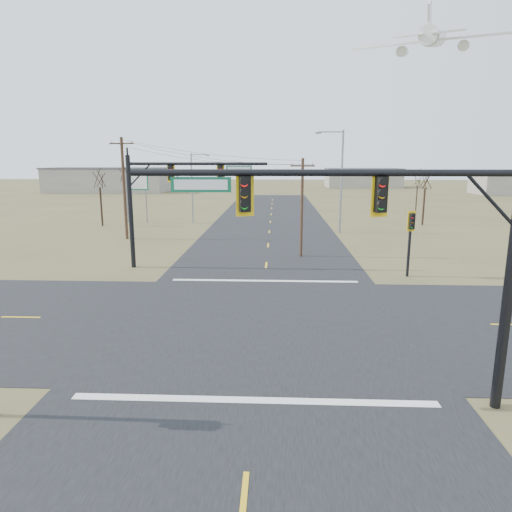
# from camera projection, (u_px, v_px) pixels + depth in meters

# --- Properties ---
(ground) EXTENTS (320.00, 320.00, 0.00)m
(ground) POSITION_uv_depth(u_px,v_px,m) (261.00, 321.00, 22.25)
(ground) COLOR brown
(ground) RESTS_ON ground
(road_ew) EXTENTS (160.00, 14.00, 0.02)m
(road_ew) POSITION_uv_depth(u_px,v_px,m) (261.00, 321.00, 22.25)
(road_ew) COLOR black
(road_ew) RESTS_ON ground
(road_ns) EXTENTS (14.00, 160.00, 0.02)m
(road_ns) POSITION_uv_depth(u_px,v_px,m) (261.00, 321.00, 22.25)
(road_ns) COLOR black
(road_ns) RESTS_ON ground
(stop_bar_near) EXTENTS (12.00, 0.40, 0.01)m
(stop_bar_near) POSITION_uv_depth(u_px,v_px,m) (253.00, 400.00, 14.91)
(stop_bar_near) COLOR silver
(stop_bar_near) RESTS_ON road_ns
(stop_bar_far) EXTENTS (12.00, 0.40, 0.01)m
(stop_bar_far) POSITION_uv_depth(u_px,v_px,m) (265.00, 281.00, 29.57)
(stop_bar_far) COLOR silver
(stop_bar_far) RESTS_ON road_ns
(mast_arm_near) EXTENTS (11.54, 0.55, 7.96)m
(mast_arm_near) POSITION_uv_depth(u_px,v_px,m) (395.00, 228.00, 13.54)
(mast_arm_near) COLOR black
(mast_arm_near) RESTS_ON ground
(mast_arm_far) EXTENTS (9.93, 0.48, 8.05)m
(mast_arm_far) POSITION_uv_depth(u_px,v_px,m) (168.00, 188.00, 32.13)
(mast_arm_far) COLOR black
(mast_arm_far) RESTS_ON ground
(pedestal_signal_ne) EXTENTS (0.64, 0.56, 4.47)m
(pedestal_signal_ne) POSITION_uv_depth(u_px,v_px,m) (411.00, 229.00, 30.00)
(pedestal_signal_ne) COLOR black
(pedestal_signal_ne) RESTS_ON ground
(utility_pole_near) EXTENTS (1.90, 0.53, 7.85)m
(utility_pole_near) POSITION_uv_depth(u_px,v_px,m) (302.00, 206.00, 36.27)
(utility_pole_near) COLOR #4B3320
(utility_pole_near) RESTS_ON ground
(utility_pole_far) EXTENTS (2.40, 0.28, 9.82)m
(utility_pole_far) POSITION_uv_depth(u_px,v_px,m) (124.00, 187.00, 44.26)
(utility_pole_far) COLOR #4B3320
(utility_pole_far) RESTS_ON ground
(highway_sign) EXTENTS (3.22, 0.39, 6.04)m
(highway_sign) POSITION_uv_depth(u_px,v_px,m) (136.00, 188.00, 56.23)
(highway_sign) COLOR gray
(highway_sign) RESTS_ON ground
(streetlight_a) EXTENTS (2.98, 0.28, 10.72)m
(streetlight_a) POSITION_uv_depth(u_px,v_px,m) (339.00, 176.00, 47.84)
(streetlight_a) COLOR gray
(streetlight_a) RESTS_ON ground
(streetlight_c) EXTENTS (2.37, 0.26, 8.50)m
(streetlight_c) POSITION_uv_depth(u_px,v_px,m) (193.00, 184.00, 56.21)
(streetlight_c) COLOR gray
(streetlight_c) RESTS_ON ground
(bare_tree_a) EXTENTS (3.65, 3.65, 7.13)m
(bare_tree_a) POSITION_uv_depth(u_px,v_px,m) (99.00, 178.00, 53.08)
(bare_tree_a) COLOR black
(bare_tree_a) RESTS_ON ground
(bare_tree_b) EXTENTS (3.07, 3.07, 7.43)m
(bare_tree_b) POSITION_uv_depth(u_px,v_px,m) (124.00, 173.00, 60.66)
(bare_tree_b) COLOR black
(bare_tree_b) RESTS_ON ground
(bare_tree_c) EXTENTS (3.82, 3.82, 7.02)m
(bare_tree_c) POSITION_uv_depth(u_px,v_px,m) (426.00, 179.00, 53.71)
(bare_tree_c) COLOR black
(bare_tree_c) RESTS_ON ground
(bare_tree_d) EXTENTS (2.24, 2.24, 5.88)m
(bare_tree_d) POSITION_uv_depth(u_px,v_px,m) (418.00, 180.00, 66.44)
(bare_tree_d) COLOR black
(bare_tree_d) RESTS_ON ground
(warehouse_left) EXTENTS (28.00, 14.00, 5.50)m
(warehouse_left) POSITION_uv_depth(u_px,v_px,m) (110.00, 180.00, 111.33)
(warehouse_left) COLOR #9E978C
(warehouse_left) RESTS_ON ground
(warehouse_mid) EXTENTS (20.00, 12.00, 5.00)m
(warehouse_mid) POSITION_uv_depth(u_px,v_px,m) (363.00, 178.00, 128.16)
(warehouse_mid) COLOR #9E978C
(warehouse_mid) RESTS_ON ground
(jet_airliner) EXTENTS (27.29, 27.93, 13.30)m
(jet_airliner) POSITION_uv_depth(u_px,v_px,m) (433.00, 37.00, 88.32)
(jet_airliner) COLOR white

